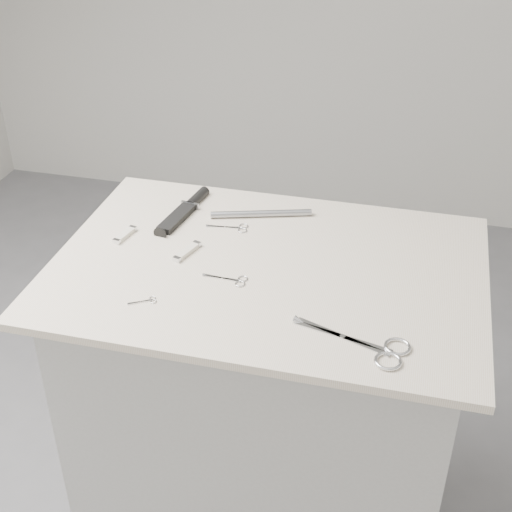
% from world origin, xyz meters
% --- Properties ---
extents(plinth, '(0.90, 0.60, 0.90)m').
position_xyz_m(plinth, '(0.00, 0.00, 0.45)').
color(plinth, '#B2B2B0').
rests_on(plinth, ground).
extents(display_board, '(1.00, 0.70, 0.02)m').
position_xyz_m(display_board, '(0.00, 0.00, 0.91)').
color(display_board, beige).
rests_on(display_board, plinth).
extents(large_shears, '(0.24, 0.13, 0.01)m').
position_xyz_m(large_shears, '(0.27, -0.24, 0.92)').
color(large_shears, silver).
rests_on(large_shears, display_board).
extents(embroidery_scissors_a, '(0.10, 0.04, 0.00)m').
position_xyz_m(embroidery_scissors_a, '(-0.06, -0.08, 0.92)').
color(embroidery_scissors_a, silver).
rests_on(embroidery_scissors_a, display_board).
extents(embroidery_scissors_b, '(0.11, 0.05, 0.00)m').
position_xyz_m(embroidery_scissors_b, '(-0.12, 0.15, 0.92)').
color(embroidery_scissors_b, silver).
rests_on(embroidery_scissors_b, display_board).
extents(tiny_scissors, '(0.06, 0.04, 0.00)m').
position_xyz_m(tiny_scissors, '(-0.22, -0.20, 0.92)').
color(tiny_scissors, silver).
rests_on(tiny_scissors, display_board).
extents(sheathed_knife, '(0.07, 0.24, 0.03)m').
position_xyz_m(sheathed_knife, '(-0.27, 0.20, 0.93)').
color(sheathed_knife, black).
rests_on(sheathed_knife, display_board).
extents(pocket_knife_a, '(0.03, 0.08, 0.01)m').
position_xyz_m(pocket_knife_a, '(-0.37, 0.04, 0.92)').
color(pocket_knife_a, silver).
rests_on(pocket_knife_a, display_board).
extents(pocket_knife_b, '(0.05, 0.09, 0.01)m').
position_xyz_m(pocket_knife_b, '(-0.20, 0.00, 0.93)').
color(pocket_knife_b, silver).
rests_on(pocket_knife_b, display_board).
extents(metal_rail, '(0.26, 0.09, 0.02)m').
position_xyz_m(metal_rail, '(-0.07, 0.22, 0.93)').
color(metal_rail, '#92959A').
rests_on(metal_rail, display_board).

